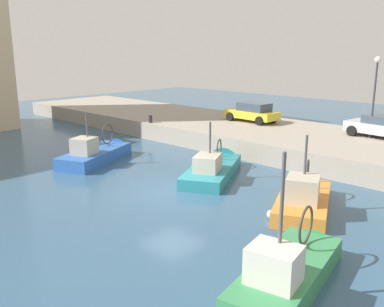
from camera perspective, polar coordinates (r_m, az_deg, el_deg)
water_surface at (r=19.28m, az=-2.82°, el=-5.48°), size 80.00×80.00×0.00m
quay_wall at (r=27.97m, az=14.57°, el=1.51°), size 9.00×56.00×1.20m
fishing_boat_green at (r=12.73m, az=13.31°, el=-15.96°), size 6.00×2.71×4.78m
fishing_boat_teal at (r=22.24m, az=3.01°, el=-2.53°), size 6.58×4.69×3.87m
fishing_boat_blue at (r=25.57m, az=-12.54°, el=-0.64°), size 6.24×4.17×3.95m
fishing_boat_orange at (r=18.36m, az=14.95°, el=-6.48°), size 5.88×4.01×4.07m
parked_car_silver at (r=27.88m, az=24.41°, el=3.40°), size 2.38×4.17×1.36m
parked_car_yellow at (r=31.42m, az=8.21°, el=5.60°), size 2.03×4.13×1.42m
mooring_bollard_mid at (r=30.94m, az=-5.68°, el=4.70°), size 0.28×0.28×0.55m
quay_streetlamp at (r=27.21m, az=23.67°, el=8.68°), size 0.36×0.36×4.83m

